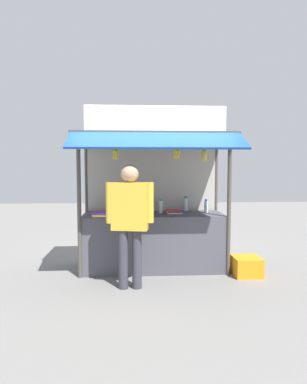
{
  "coord_description": "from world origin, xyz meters",
  "views": [
    {
      "loc": [
        -0.33,
        -5.47,
        1.65
      ],
      "look_at": [
        0.0,
        0.0,
        1.24
      ],
      "focal_mm": 32.39,
      "sensor_mm": 36.0,
      "label": 1
    }
  ],
  "objects_px": {
    "banana_bunch_inner_left": "(177,153)",
    "plastic_crate": "(247,266)",
    "magazine_stack_mid_right": "(138,212)",
    "banana_bunch_leftmost": "(116,154)",
    "magazine_stack_right": "(174,212)",
    "banana_bunch_rightmost": "(204,156)",
    "water_bottle_far_left": "(186,204)",
    "magazine_stack_front_right": "(121,215)",
    "water_bottle_left": "(161,207)",
    "vendor_person": "(130,214)",
    "magazine_stack_back_right": "(101,215)",
    "water_bottle_back_left": "(206,206)"
  },
  "relations": [
    {
      "from": "water_bottle_back_left",
      "to": "magazine_stack_back_right",
      "type": "height_order",
      "value": "water_bottle_back_left"
    },
    {
      "from": "magazine_stack_mid_right",
      "to": "vendor_person",
      "type": "bearing_deg",
      "value": -98.12
    },
    {
      "from": "magazine_stack_mid_right",
      "to": "banana_bunch_leftmost",
      "type": "bearing_deg",
      "value": -125.63
    },
    {
      "from": "water_bottle_far_left",
      "to": "plastic_crate",
      "type": "relative_size",
      "value": 0.62
    },
    {
      "from": "water_bottle_back_left",
      "to": "vendor_person",
      "type": "bearing_deg",
      "value": -141.69
    },
    {
      "from": "water_bottle_far_left",
      "to": "banana_bunch_rightmost",
      "type": "bearing_deg",
      "value": -80.73
    },
    {
      "from": "plastic_crate",
      "to": "water_bottle_far_left",
      "type": "bearing_deg",
      "value": 136.81
    },
    {
      "from": "magazine_stack_right",
      "to": "banana_bunch_rightmost",
      "type": "relative_size",
      "value": 0.97
    },
    {
      "from": "water_bottle_far_left",
      "to": "magazine_stack_front_right",
      "type": "distance_m",
      "value": 1.21
    },
    {
      "from": "magazine_stack_back_right",
      "to": "vendor_person",
      "type": "xyz_separation_m",
      "value": [
        0.43,
        -0.58,
        0.08
      ]
    },
    {
      "from": "magazine_stack_back_right",
      "to": "water_bottle_far_left",
      "type": "bearing_deg",
      "value": 24.63
    },
    {
      "from": "magazine_stack_right",
      "to": "plastic_crate",
      "type": "relative_size",
      "value": 0.73
    },
    {
      "from": "magazine_stack_mid_right",
      "to": "banana_bunch_rightmost",
      "type": "relative_size",
      "value": 1.04
    },
    {
      "from": "magazine_stack_front_right",
      "to": "banana_bunch_inner_left",
      "type": "distance_m",
      "value": 1.25
    },
    {
      "from": "water_bottle_back_left",
      "to": "magazine_stack_front_right",
      "type": "xyz_separation_m",
      "value": [
        -1.37,
        -0.33,
        -0.08
      ]
    },
    {
      "from": "magazine_stack_front_right",
      "to": "banana_bunch_rightmost",
      "type": "xyz_separation_m",
      "value": [
        1.2,
        -0.25,
        0.89
      ]
    },
    {
      "from": "banana_bunch_inner_left",
      "to": "plastic_crate",
      "type": "bearing_deg",
      "value": 2.9
    },
    {
      "from": "water_bottle_back_left",
      "to": "magazine_stack_right",
      "type": "distance_m",
      "value": 0.55
    },
    {
      "from": "magazine_stack_back_right",
      "to": "magazine_stack_front_right",
      "type": "xyz_separation_m",
      "value": [
        0.3,
        0.06,
        -0.01
      ]
    },
    {
      "from": "banana_bunch_inner_left",
      "to": "banana_bunch_rightmost",
      "type": "distance_m",
      "value": 0.4
    },
    {
      "from": "plastic_crate",
      "to": "magazine_stack_mid_right",
      "type": "bearing_deg",
      "value": 166.45
    },
    {
      "from": "water_bottle_left",
      "to": "banana_bunch_rightmost",
      "type": "relative_size",
      "value": 0.77
    },
    {
      "from": "magazine_stack_back_right",
      "to": "magazine_stack_right",
      "type": "xyz_separation_m",
      "value": [
        1.13,
        0.32,
        -0.01
      ]
    },
    {
      "from": "banana_bunch_inner_left",
      "to": "vendor_person",
      "type": "height_order",
      "value": "banana_bunch_inner_left"
    },
    {
      "from": "water_bottle_left",
      "to": "banana_bunch_leftmost",
      "type": "relative_size",
      "value": 0.85
    },
    {
      "from": "water_bottle_left",
      "to": "vendor_person",
      "type": "xyz_separation_m",
      "value": [
        -0.49,
        -0.93,
        0.01
      ]
    },
    {
      "from": "magazine_stack_back_right",
      "to": "plastic_crate",
      "type": "xyz_separation_m",
      "value": [
        2.18,
        -0.14,
        -0.79
      ]
    },
    {
      "from": "magazine_stack_back_right",
      "to": "magazine_stack_right",
      "type": "bearing_deg",
      "value": 15.63
    },
    {
      "from": "banana_bunch_rightmost",
      "to": "plastic_crate",
      "type": "height_order",
      "value": "banana_bunch_rightmost"
    },
    {
      "from": "water_bottle_back_left",
      "to": "water_bottle_left",
      "type": "bearing_deg",
      "value": -176.27
    },
    {
      "from": "water_bottle_left",
      "to": "magazine_stack_back_right",
      "type": "xyz_separation_m",
      "value": [
        -0.92,
        -0.34,
        -0.07
      ]
    },
    {
      "from": "water_bottle_left",
      "to": "banana_bunch_rightmost",
      "type": "xyz_separation_m",
      "value": [
        0.58,
        -0.53,
        0.8
      ]
    },
    {
      "from": "water_bottle_far_left",
      "to": "banana_bunch_rightmost",
      "type": "relative_size",
      "value": 0.82
    },
    {
      "from": "banana_bunch_rightmost",
      "to": "banana_bunch_leftmost",
      "type": "bearing_deg",
      "value": -179.92
    },
    {
      "from": "magazine_stack_mid_right",
      "to": "magazine_stack_front_right",
      "type": "relative_size",
      "value": 0.97
    },
    {
      "from": "water_bottle_left",
      "to": "water_bottle_back_left",
      "type": "bearing_deg",
      "value": 3.73
    },
    {
      "from": "banana_bunch_rightmost",
      "to": "banana_bunch_inner_left",
      "type": "bearing_deg",
      "value": -179.73
    },
    {
      "from": "water_bottle_left",
      "to": "banana_bunch_rightmost",
      "type": "height_order",
      "value": "banana_bunch_rightmost"
    },
    {
      "from": "magazine_stack_back_right",
      "to": "banana_bunch_inner_left",
      "type": "height_order",
      "value": "banana_bunch_inner_left"
    },
    {
      "from": "banana_bunch_inner_left",
      "to": "vendor_person",
      "type": "distance_m",
      "value": 1.13
    },
    {
      "from": "magazine_stack_right",
      "to": "banana_bunch_inner_left",
      "type": "bearing_deg",
      "value": -92.77
    },
    {
      "from": "banana_bunch_inner_left",
      "to": "vendor_person",
      "type": "bearing_deg",
      "value": -149.78
    },
    {
      "from": "water_bottle_far_left",
      "to": "plastic_crate",
      "type": "bearing_deg",
      "value": -43.19
    },
    {
      "from": "plastic_crate",
      "to": "banana_bunch_rightmost",
      "type": "bearing_deg",
      "value": -175.57
    },
    {
      "from": "water_bottle_left",
      "to": "magazine_stack_mid_right",
      "type": "distance_m",
      "value": 0.38
    },
    {
      "from": "magazine_stack_front_right",
      "to": "magazine_stack_back_right",
      "type": "bearing_deg",
      "value": -167.7
    },
    {
      "from": "water_bottle_far_left",
      "to": "magazine_stack_mid_right",
      "type": "height_order",
      "value": "water_bottle_far_left"
    },
    {
      "from": "magazine_stack_mid_right",
      "to": "banana_bunch_rightmost",
      "type": "height_order",
      "value": "banana_bunch_rightmost"
    },
    {
      "from": "magazine_stack_back_right",
      "to": "plastic_crate",
      "type": "relative_size",
      "value": 0.71
    },
    {
      "from": "magazine_stack_right",
      "to": "water_bottle_back_left",
      "type": "bearing_deg",
      "value": 8.18
    }
  ]
}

